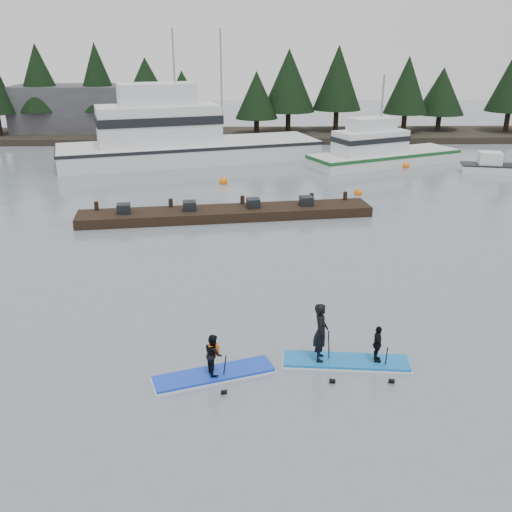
{
  "coord_description": "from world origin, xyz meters",
  "views": [
    {
      "loc": [
        -0.6,
        -15.31,
        9.2
      ],
      "look_at": [
        0.0,
        6.0,
        1.1
      ],
      "focal_mm": 40.0,
      "sensor_mm": 36.0,
      "label": 1
    }
  ],
  "objects_px": {
    "fishing_boat_medium": "(381,158)",
    "paddleboard_duo": "(340,345)",
    "floating_dock": "(226,213)",
    "paddleboard_solo": "(214,365)",
    "fishing_boat_large": "(183,150)"
  },
  "relations": [
    {
      "from": "floating_dock",
      "to": "fishing_boat_medium",
      "type": "bearing_deg",
      "value": 42.72
    },
    {
      "from": "paddleboard_solo",
      "to": "paddleboard_duo",
      "type": "xyz_separation_m",
      "value": [
        3.78,
        0.62,
        0.23
      ]
    },
    {
      "from": "fishing_boat_large",
      "to": "paddleboard_solo",
      "type": "bearing_deg",
      "value": -99.37
    },
    {
      "from": "paddleboard_solo",
      "to": "paddleboard_duo",
      "type": "distance_m",
      "value": 3.84
    },
    {
      "from": "paddleboard_duo",
      "to": "floating_dock",
      "type": "bearing_deg",
      "value": 109.68
    },
    {
      "from": "fishing_boat_large",
      "to": "fishing_boat_medium",
      "type": "distance_m",
      "value": 15.76
    },
    {
      "from": "fishing_boat_large",
      "to": "paddleboard_duo",
      "type": "distance_m",
      "value": 31.93
    },
    {
      "from": "fishing_boat_medium",
      "to": "floating_dock",
      "type": "xyz_separation_m",
      "value": [
        -11.84,
        -14.09,
        -0.25
      ]
    },
    {
      "from": "floating_dock",
      "to": "paddleboard_solo",
      "type": "height_order",
      "value": "paddleboard_solo"
    },
    {
      "from": "fishing_boat_large",
      "to": "paddleboard_duo",
      "type": "height_order",
      "value": "fishing_boat_large"
    },
    {
      "from": "fishing_boat_medium",
      "to": "paddleboard_duo",
      "type": "distance_m",
      "value": 30.41
    },
    {
      "from": "fishing_boat_medium",
      "to": "fishing_boat_large",
      "type": "bearing_deg",
      "value": 149.75
    },
    {
      "from": "fishing_boat_medium",
      "to": "paddleboard_duo",
      "type": "relative_size",
      "value": 3.28
    },
    {
      "from": "fishing_boat_large",
      "to": "paddleboard_solo",
      "type": "xyz_separation_m",
      "value": [
        3.78,
        -31.64,
        -0.49
      ]
    },
    {
      "from": "fishing_boat_large",
      "to": "floating_dock",
      "type": "height_order",
      "value": "fishing_boat_large"
    }
  ]
}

